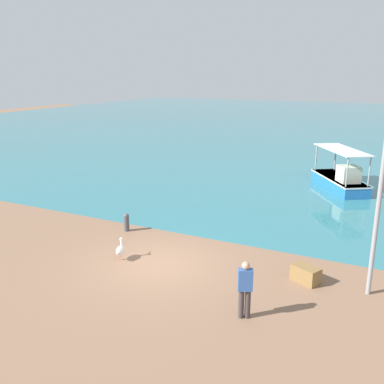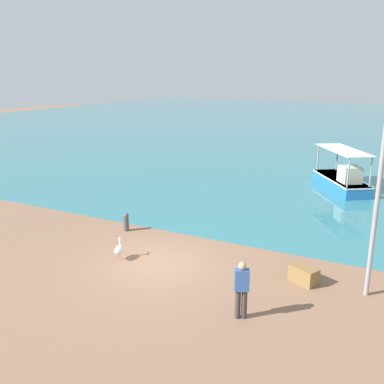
# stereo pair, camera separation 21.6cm
# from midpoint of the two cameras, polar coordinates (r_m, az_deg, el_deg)

# --- Properties ---
(ground) EXTENTS (120.00, 120.00, 0.00)m
(ground) POSITION_cam_midpoint_polar(r_m,az_deg,el_deg) (15.58, -4.79, -9.55)
(ground) COLOR #87634A
(harbor_water) EXTENTS (110.00, 90.00, 0.00)m
(harbor_water) POSITION_cam_midpoint_polar(r_m,az_deg,el_deg) (60.83, 19.45, 8.51)
(harbor_water) COLOR teal
(harbor_water) RESTS_ON ground
(fishing_boat_near_right) EXTENTS (3.87, 4.82, 2.34)m
(fishing_boat_near_right) POSITION_cam_midpoint_polar(r_m,az_deg,el_deg) (26.43, 18.97, 1.60)
(fishing_boat_near_right) COLOR #246BB3
(fishing_boat_near_right) RESTS_ON harbor_water
(pelican) EXTENTS (0.44, 0.79, 0.80)m
(pelican) POSITION_cam_midpoint_polar(r_m,az_deg,el_deg) (15.96, -9.93, -7.62)
(pelican) COLOR #E0997A
(pelican) RESTS_ON ground
(lamp_post) EXTENTS (0.28, 0.28, 6.75)m
(lamp_post) POSITION_cam_midpoint_polar(r_m,az_deg,el_deg) (13.37, 23.59, 1.92)
(lamp_post) COLOR gray
(lamp_post) RESTS_ON ground
(mooring_bollard) EXTENTS (0.24, 0.24, 0.79)m
(mooring_bollard) POSITION_cam_midpoint_polar(r_m,az_deg,el_deg) (18.69, -9.06, -3.91)
(mooring_bollard) COLOR #47474C
(mooring_bollard) RESTS_ON ground
(fisherman_standing) EXTENTS (0.46, 0.37, 1.69)m
(fisherman_standing) POSITION_cam_midpoint_polar(r_m,az_deg,el_deg) (12.10, 6.56, -12.61)
(fisherman_standing) COLOR #3F3637
(fisherman_standing) RESTS_ON ground
(cargo_crate) EXTENTS (1.03, 0.85, 0.54)m
(cargo_crate) POSITION_cam_midpoint_polar(r_m,az_deg,el_deg) (14.66, 14.50, -10.55)
(cargo_crate) COLOR olive
(cargo_crate) RESTS_ON ground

